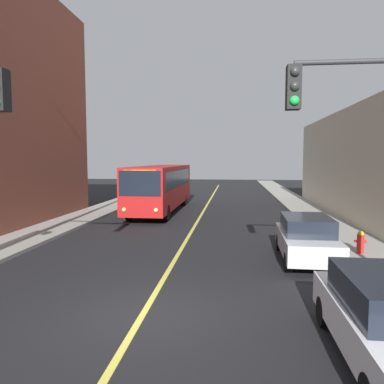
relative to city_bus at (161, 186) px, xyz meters
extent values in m
plane|color=black|center=(2.95, -17.48, -1.82)|extent=(120.00, 120.00, 0.00)
cube|color=gray|center=(-4.30, -7.48, -1.74)|extent=(2.50, 90.00, 0.15)
cube|color=gray|center=(10.20, -7.48, -1.74)|extent=(2.50, 90.00, 0.15)
cube|color=#D8CC4C|center=(2.95, -2.48, -1.81)|extent=(0.16, 60.00, 0.01)
cube|color=black|center=(11.49, -1.41, -0.22)|extent=(0.06, 15.88, 1.30)
cube|color=black|center=(11.49, -1.41, 2.98)|extent=(0.06, 15.88, 1.30)
cube|color=maroon|center=(0.00, 0.01, 0.01)|extent=(2.61, 12.01, 2.75)
cube|color=black|center=(-0.03, -5.97, 0.53)|extent=(2.35, 0.09, 1.40)
cube|color=black|center=(0.03, 5.99, 0.63)|extent=(2.30, 0.09, 1.10)
cube|color=black|center=(-1.25, 0.02, 0.53)|extent=(0.11, 10.20, 1.10)
cube|color=black|center=(1.26, 0.01, 0.53)|extent=(0.11, 10.20, 1.10)
cube|color=orange|center=(-0.03, -5.96, 1.13)|extent=(1.79, 0.07, 0.30)
sphere|color=#F9D872|center=(-0.92, -6.00, -0.92)|extent=(0.24, 0.24, 0.24)
sphere|color=#F9D872|center=(0.86, -6.01, -0.92)|extent=(0.24, 0.24, 0.24)
cylinder|color=black|center=(-1.15, -4.18, -1.32)|extent=(0.31, 1.00, 1.00)
cylinder|color=black|center=(1.10, -4.19, -1.32)|extent=(0.31, 1.00, 1.00)
cylinder|color=black|center=(-1.11, 3.52, -1.32)|extent=(0.31, 1.00, 1.00)
cylinder|color=black|center=(1.14, 3.51, -1.32)|extent=(0.31, 1.00, 1.00)
cylinder|color=black|center=(7.05, -17.62, -1.50)|extent=(0.23, 0.64, 0.64)
cube|color=#B7B7BC|center=(7.67, -12.22, -1.15)|extent=(1.92, 4.45, 0.70)
cube|color=black|center=(7.67, -12.22, -0.50)|extent=(1.69, 2.51, 0.60)
cylinder|color=black|center=(6.83, -13.69, -1.50)|extent=(0.24, 0.65, 0.64)
cylinder|color=black|center=(8.43, -13.74, -1.50)|extent=(0.24, 0.65, 0.64)
cylinder|color=black|center=(6.91, -10.70, -1.50)|extent=(0.24, 0.65, 0.64)
cylinder|color=black|center=(8.51, -10.74, -1.50)|extent=(0.24, 0.65, 0.64)
cube|color=black|center=(-0.50, -17.31, 3.48)|extent=(0.32, 0.36, 1.00)
cylinder|color=#2D2D33|center=(8.15, -16.86, 4.03)|extent=(3.50, 0.12, 0.12)
cube|color=black|center=(6.40, -16.86, 3.48)|extent=(0.32, 0.36, 1.00)
sphere|color=#2D2D2D|center=(6.40, -17.05, 3.80)|extent=(0.22, 0.22, 0.22)
sphere|color=#2D2D2D|center=(6.40, -17.05, 3.48)|extent=(0.22, 0.22, 0.22)
sphere|color=green|center=(6.40, -17.05, 3.16)|extent=(0.22, 0.22, 0.22)
cylinder|color=red|center=(9.80, -11.45, -1.32)|extent=(0.26, 0.26, 0.70)
sphere|color=gold|center=(9.80, -11.45, -0.95)|extent=(0.24, 0.24, 0.24)
cylinder|color=red|center=(9.64, -11.45, -1.22)|extent=(0.12, 0.10, 0.10)
cylinder|color=red|center=(9.96, -11.45, -1.22)|extent=(0.12, 0.10, 0.10)
camera|label=1|loc=(5.05, -25.86, 1.83)|focal=35.04mm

